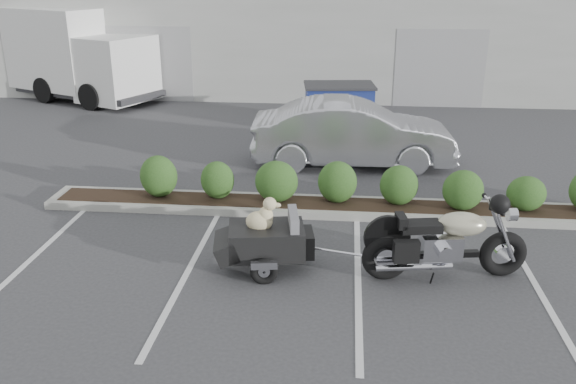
# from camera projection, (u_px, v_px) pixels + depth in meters

# --- Properties ---
(ground) EXTENTS (90.00, 90.00, 0.00)m
(ground) POSITION_uv_depth(u_px,v_px,m) (285.00, 259.00, 10.11)
(ground) COLOR #38383A
(ground) RESTS_ON ground
(planter_kerb) EXTENTS (12.00, 1.00, 0.15)m
(planter_kerb) POSITION_uv_depth(u_px,v_px,m) (347.00, 208.00, 12.04)
(planter_kerb) COLOR #9E9E93
(planter_kerb) RESTS_ON ground
(building) EXTENTS (26.00, 10.00, 4.00)m
(building) POSITION_uv_depth(u_px,v_px,m) (327.00, 31.00, 25.25)
(building) COLOR #9EA099
(building) RESTS_ON ground
(motorcycle) EXTENTS (2.59, 1.03, 1.49)m
(motorcycle) POSITION_uv_depth(u_px,v_px,m) (446.00, 243.00, 9.31)
(motorcycle) COLOR black
(motorcycle) RESTS_ON ground
(pet_trailer) EXTENTS (2.10, 1.19, 1.24)m
(pet_trailer) POSITION_uv_depth(u_px,v_px,m) (265.00, 239.00, 9.61)
(pet_trailer) COLOR black
(pet_trailer) RESTS_ON ground
(sedan) EXTENTS (4.88, 1.92, 1.58)m
(sedan) POSITION_uv_depth(u_px,v_px,m) (353.00, 133.00, 14.59)
(sedan) COLOR #BABAC2
(sedan) RESTS_ON ground
(dumpster) EXTENTS (2.16, 1.60, 1.33)m
(dumpster) POSITION_uv_depth(u_px,v_px,m) (339.00, 107.00, 17.87)
(dumpster) COLOR navy
(dumpster) RESTS_ON ground
(delivery_truck) EXTENTS (7.21, 4.89, 3.17)m
(delivery_truck) POSITION_uv_depth(u_px,v_px,m) (69.00, 56.00, 21.82)
(delivery_truck) COLOR white
(delivery_truck) RESTS_ON ground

